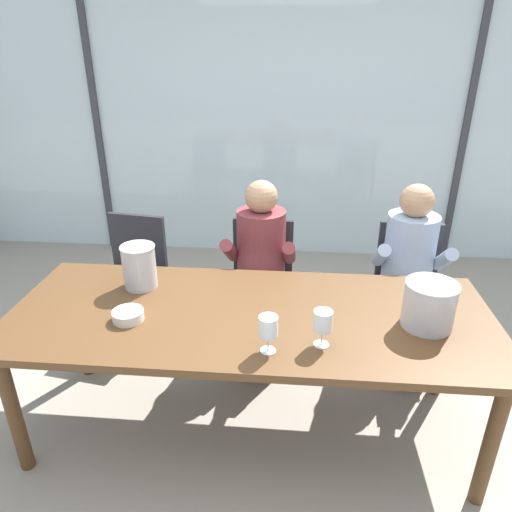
% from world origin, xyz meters
% --- Properties ---
extents(ground, '(14.00, 14.00, 0.00)m').
position_xyz_m(ground, '(0.00, 1.00, 0.00)').
color(ground, '#9E9384').
extents(window_glass_panel, '(7.61, 0.03, 2.60)m').
position_xyz_m(window_glass_panel, '(0.00, 2.46, 1.30)').
color(window_glass_panel, silver).
rests_on(window_glass_panel, ground).
extents(window_mullion_left, '(0.06, 0.06, 2.60)m').
position_xyz_m(window_mullion_left, '(-1.71, 2.44, 1.30)').
color(window_mullion_left, '#38383D').
rests_on(window_mullion_left, ground).
extents(window_mullion_right, '(0.06, 0.06, 2.60)m').
position_xyz_m(window_mullion_right, '(1.71, 2.44, 1.30)').
color(window_mullion_right, '#38383D').
rests_on(window_mullion_right, ground).
extents(hillside_vineyard, '(13.61, 2.40, 1.80)m').
position_xyz_m(hillside_vineyard, '(0.00, 5.97, 0.90)').
color(hillside_vineyard, '#386633').
rests_on(hillside_vineyard, ground).
extents(dining_table, '(2.41, 0.95, 0.75)m').
position_xyz_m(dining_table, '(0.00, 0.00, 0.68)').
color(dining_table, brown).
rests_on(dining_table, ground).
extents(chair_near_curtain, '(0.50, 0.50, 0.88)m').
position_xyz_m(chair_near_curtain, '(-0.93, 0.91, 0.51)').
color(chair_near_curtain, '#232328').
rests_on(chair_near_curtain, ground).
extents(chair_left_of_center, '(0.46, 0.46, 0.88)m').
position_xyz_m(chair_left_of_center, '(-0.01, 0.89, 0.51)').
color(chair_left_of_center, '#232328').
rests_on(chair_left_of_center, ground).
extents(chair_center, '(0.46, 0.46, 0.88)m').
position_xyz_m(chair_center, '(0.99, 0.91, 0.51)').
color(chair_center, '#232328').
rests_on(chair_center, ground).
extents(person_maroon_top, '(0.47, 0.62, 1.19)m').
position_xyz_m(person_maroon_top, '(-0.01, 0.75, 0.68)').
color(person_maroon_top, brown).
rests_on(person_maroon_top, ground).
extents(person_pale_blue_shirt, '(0.48, 0.63, 1.19)m').
position_xyz_m(person_pale_blue_shirt, '(0.95, 0.75, 0.68)').
color(person_pale_blue_shirt, '#9EB2D1').
rests_on(person_pale_blue_shirt, ground).
extents(ice_bucket_primary, '(0.19, 0.19, 0.24)m').
position_xyz_m(ice_bucket_primary, '(-0.63, 0.22, 0.87)').
color(ice_bucket_primary, '#B7B7BC').
rests_on(ice_bucket_primary, dining_table).
extents(ice_bucket_secondary, '(0.25, 0.25, 0.23)m').
position_xyz_m(ice_bucket_secondary, '(0.85, -0.04, 0.86)').
color(ice_bucket_secondary, '#B7B7BC').
rests_on(ice_bucket_secondary, dining_table).
extents(tasting_bowl, '(0.15, 0.15, 0.05)m').
position_xyz_m(tasting_bowl, '(-0.58, -0.12, 0.77)').
color(tasting_bowl, silver).
rests_on(tasting_bowl, dining_table).
extents(wine_glass_by_left_taster, '(0.08, 0.08, 0.17)m').
position_xyz_m(wine_glass_by_left_taster, '(0.11, -0.31, 0.86)').
color(wine_glass_by_left_taster, silver).
rests_on(wine_glass_by_left_taster, dining_table).
extents(wine_glass_near_bucket, '(0.08, 0.08, 0.17)m').
position_xyz_m(wine_glass_near_bucket, '(0.34, -0.24, 0.86)').
color(wine_glass_near_bucket, silver).
rests_on(wine_glass_near_bucket, dining_table).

